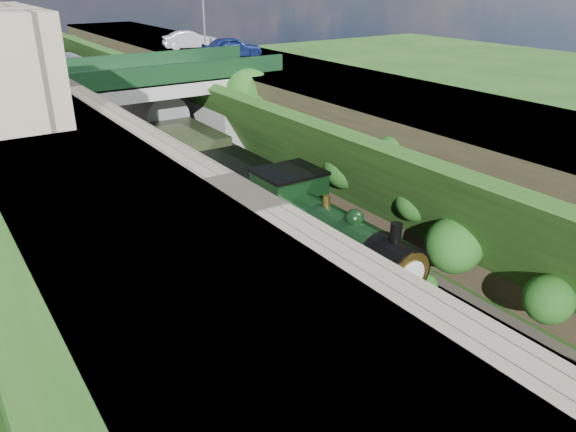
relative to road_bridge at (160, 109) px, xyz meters
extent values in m
plane|color=#1E4714|center=(-0.94, -24.00, -4.08)|extent=(160.00, 160.00, 0.00)
cube|color=#473F38|center=(-0.94, -4.00, -3.98)|extent=(10.00, 90.00, 0.20)
cube|color=#756B56|center=(-6.44, -4.00, -0.58)|extent=(1.00, 90.00, 7.00)
cube|color=#262628|center=(-9.94, -4.00, -0.58)|extent=(6.00, 90.00, 7.00)
cube|color=#262628|center=(8.56, -4.00, -0.95)|extent=(8.00, 90.00, 6.25)
cube|color=#1E4714|center=(4.06, -4.00, -1.38)|extent=(4.02, 90.00, 6.36)
sphere|color=#194C14|center=(3.47, -25.86, -2.13)|extent=(1.74, 1.74, 1.74)
sphere|color=#194C14|center=(3.62, -21.55, -1.88)|extent=(2.34, 2.34, 2.34)
sphere|color=#194C14|center=(4.16, -18.87, -1.01)|extent=(1.86, 1.86, 1.86)
sphere|color=#194C14|center=(4.98, -16.56, 0.33)|extent=(2.05, 2.05, 2.05)
sphere|color=#194C14|center=(4.25, -13.89, -0.86)|extent=(2.29, 2.29, 2.29)
sphere|color=#194C14|center=(3.03, -9.55, -2.84)|extent=(2.25, 2.25, 2.25)
sphere|color=#194C14|center=(4.61, -7.69, -0.27)|extent=(1.89, 1.89, 1.89)
sphere|color=#194C14|center=(4.96, -4.83, 0.30)|extent=(1.95, 1.95, 1.95)
sphere|color=#194C14|center=(3.42, -0.89, -2.22)|extent=(1.76, 1.76, 1.76)
sphere|color=#194C14|center=(3.11, 2.53, -2.72)|extent=(1.98, 1.98, 1.98)
sphere|color=#194C14|center=(2.92, 4.25, -3.03)|extent=(1.34, 1.34, 1.34)
sphere|color=#194C14|center=(3.81, 8.53, -1.58)|extent=(2.33, 2.33, 2.33)
sphere|color=#194C14|center=(3.66, 11.08, -1.82)|extent=(1.32, 1.32, 1.32)
sphere|color=#194C14|center=(3.98, 13.88, -1.30)|extent=(1.37, 1.37, 1.37)
sphere|color=#194C14|center=(3.44, 17.13, -2.17)|extent=(2.22, 2.22, 2.22)
sphere|color=#194C14|center=(3.10, 20.41, -2.73)|extent=(1.81, 1.81, 1.81)
sphere|color=#194C14|center=(4.34, 23.06, -0.71)|extent=(1.54, 1.54, 1.54)
sphere|color=#194C14|center=(2.66, 25.80, -3.45)|extent=(1.27, 1.27, 1.27)
sphere|color=#194C14|center=(3.48, 29.48, -2.11)|extent=(1.96, 1.96, 1.96)
sphere|color=#194C14|center=(4.26, 31.83, -0.85)|extent=(2.08, 2.08, 2.08)
sphere|color=#194C14|center=(3.69, 34.66, -1.77)|extent=(1.87, 1.87, 1.87)
sphere|color=#194C14|center=(4.89, 38.04, 0.18)|extent=(2.12, 2.12, 2.12)
cube|color=black|center=(-2.94, -4.00, -3.84)|extent=(2.50, 90.00, 0.07)
cube|color=brown|center=(-3.66, -4.00, -3.75)|extent=(0.08, 90.00, 0.14)
cube|color=brown|center=(-2.23, -4.00, -3.75)|extent=(0.08, 90.00, 0.14)
cube|color=black|center=(0.26, -4.00, -3.84)|extent=(2.50, 90.00, 0.07)
cube|color=brown|center=(-0.46, -4.00, -3.75)|extent=(0.08, 90.00, 0.14)
cube|color=brown|center=(0.97, -4.00, -3.75)|extent=(0.08, 90.00, 0.14)
cube|color=gray|center=(-0.44, 0.00, 1.62)|extent=(16.00, 6.00, 0.90)
cube|color=#14391C|center=(-0.44, -2.85, 2.57)|extent=(16.00, 0.30, 1.20)
cube|color=#14391C|center=(-0.44, 2.85, 2.57)|extent=(16.00, 0.30, 1.20)
cube|color=gray|center=(-6.44, 0.00, -1.23)|extent=(1.40, 6.40, 5.70)
cube|color=gray|center=(4.26, 0.00, -1.23)|extent=(2.40, 6.40, 5.70)
cylinder|color=black|center=(4.86, -3.13, -1.88)|extent=(0.30, 0.30, 4.40)
sphere|color=#194C14|center=(4.86, -3.13, 0.72)|extent=(3.60, 3.60, 3.60)
sphere|color=#194C14|center=(5.36, -2.33, 0.12)|extent=(2.40, 2.40, 2.40)
cylinder|color=gray|center=(6.06, 5.32, 5.17)|extent=(0.14, 0.14, 6.00)
imported|color=navy|center=(7.51, 3.84, 2.94)|extent=(4.70, 2.38, 1.54)
imported|color=#B5B4B9|center=(7.10, 10.34, 2.91)|extent=(4.68, 2.47, 1.47)
cube|color=black|center=(0.26, -18.51, -3.58)|extent=(2.40, 8.40, 0.60)
cube|color=black|center=(0.26, -17.51, -3.03)|extent=(2.70, 10.00, 0.35)
cube|color=maroon|center=(0.26, -22.61, -3.13)|extent=(2.70, 0.25, 0.70)
cylinder|color=black|center=(0.26, -18.31, -1.73)|extent=(1.90, 5.60, 1.90)
cylinder|color=black|center=(0.26, -21.61, -1.73)|extent=(1.96, 1.80, 1.96)
cylinder|color=white|center=(0.26, -22.59, -1.73)|extent=(1.10, 0.05, 1.10)
cylinder|color=black|center=(0.26, -21.61, -0.53)|extent=(0.44, 0.44, 0.90)
sphere|color=black|center=(0.26, -19.31, -0.73)|extent=(0.76, 0.76, 0.76)
cylinder|color=#A57F33|center=(0.26, -17.51, -0.63)|extent=(0.32, 0.32, 0.50)
cube|color=black|center=(0.26, -14.71, -1.58)|extent=(2.75, 2.40, 2.80)
cube|color=black|center=(0.26, -14.71, -0.13)|extent=(2.85, 2.50, 0.15)
cube|color=black|center=(-0.99, -21.11, -3.23)|extent=(0.60, 1.40, 0.90)
cube|color=black|center=(1.51, -21.11, -3.23)|extent=(0.60, 1.40, 0.90)
cube|color=black|center=(0.26, -10.31, -3.63)|extent=(2.30, 6.00, 0.50)
cube|color=black|center=(0.26, -10.31, -3.38)|extent=(2.60, 6.00, 0.50)
cube|color=black|center=(0.26, -10.31, -2.18)|extent=(2.70, 6.00, 2.40)
cube|color=black|center=(0.26, -10.31, -0.93)|extent=(2.50, 5.60, 0.20)
cube|color=black|center=(0.26, 2.29, -3.68)|extent=(2.30, 17.00, 0.40)
cube|color=black|center=(0.26, 2.29, -3.43)|extent=(2.50, 17.00, 0.50)
cube|color=#242E19|center=(0.26, 2.29, -1.93)|extent=(2.80, 18.00, 2.70)
cube|color=slate|center=(0.26, 2.29, -0.43)|extent=(2.90, 18.00, 0.50)
cube|color=black|center=(0.26, 21.09, -3.68)|extent=(2.30, 17.00, 0.40)
cube|color=black|center=(0.26, 21.09, -3.43)|extent=(2.50, 17.00, 0.50)
cube|color=#242E19|center=(0.26, 21.09, -1.93)|extent=(2.80, 18.00, 2.70)
cube|color=slate|center=(0.26, 21.09, -0.43)|extent=(2.90, 18.00, 0.50)
cube|color=black|center=(0.26, 39.89, -3.68)|extent=(2.30, 17.00, 0.40)
cube|color=black|center=(0.26, 39.89, -3.43)|extent=(2.50, 17.00, 0.50)
cube|color=#242E19|center=(0.26, 39.89, -1.93)|extent=(2.80, 18.00, 2.70)
cube|color=slate|center=(0.26, 39.89, -0.43)|extent=(2.90, 18.00, 0.50)
camera|label=1|loc=(-13.02, -34.57, 8.14)|focal=35.00mm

